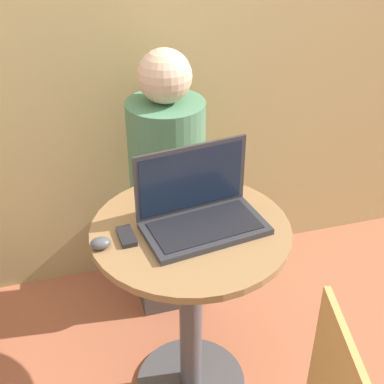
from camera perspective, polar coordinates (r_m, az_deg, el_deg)
The scene contains 6 objects.
ground_plane at distance 2.24m, azimuth -0.12°, elevation -19.67°, with size 12.00×12.00×0.00m, color #B26042.
round_table at distance 1.86m, azimuth -0.14°, elevation -9.94°, with size 0.64×0.64×0.76m.
laptop at distance 1.68m, azimuth 0.85°, elevation -1.90°, with size 0.41×0.27×0.25m.
cell_phone at distance 1.66m, azimuth -7.00°, elevation -4.75°, with size 0.05×0.10×0.02m.
computer_mouse at distance 1.63m, azimuth -9.74°, elevation -5.40°, with size 0.06×0.05×0.03m.
person_seated at distance 2.31m, azimuth -2.86°, elevation -0.91°, with size 0.31×0.48×1.18m.
Camera 1 is at (-0.38, -1.32, 1.76)m, focal length 50.00 mm.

